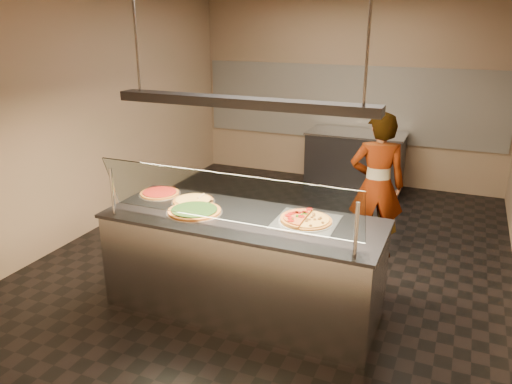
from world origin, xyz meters
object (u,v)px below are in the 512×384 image
at_px(serving_counter, 243,264).
at_px(pizza_tomato, 160,193).
at_px(pizza_cheese, 193,200).
at_px(heat_lamp_housing, 242,102).
at_px(half_pizza_sausage, 318,221).
at_px(pizza_spinach, 194,211).
at_px(perforated_tray, 306,221).
at_px(half_pizza_pepperoni, 294,217).
at_px(sneeze_guard, 225,198).
at_px(worker, 377,186).
at_px(pizza_spatula, 203,198).
at_px(prep_table, 355,161).

height_order(serving_counter, pizza_tomato, pizza_tomato).
bearing_deg(pizza_cheese, heat_lamp_housing, -16.21).
distance_m(half_pizza_sausage, pizza_spinach, 1.13).
relative_size(serving_counter, pizza_tomato, 6.05).
relative_size(perforated_tray, half_pizza_pepperoni, 1.22).
bearing_deg(sneeze_guard, pizza_tomato, 150.45).
bearing_deg(pizza_tomato, heat_lamp_housing, -13.05).
distance_m(pizza_tomato, heat_lamp_housing, 1.45).
xyz_separation_m(serving_counter, worker, (0.90, 1.63, 0.37)).
height_order(pizza_spatula, worker, worker).
bearing_deg(sneeze_guard, heat_lamp_housing, 90.00).
bearing_deg(prep_table, pizza_spinach, -99.31).
bearing_deg(half_pizza_sausage, worker, 80.90).
height_order(worker, heat_lamp_housing, heat_lamp_housing).
height_order(sneeze_guard, heat_lamp_housing, heat_lamp_housing).
xyz_separation_m(pizza_tomato, worker, (1.92, 1.39, -0.11)).
bearing_deg(pizza_cheese, pizza_tomato, 171.63).
bearing_deg(perforated_tray, pizza_tomato, 175.50).
relative_size(serving_counter, pizza_cheese, 6.01).
relative_size(half_pizza_sausage, pizza_spatula, 1.91).
distance_m(sneeze_guard, pizza_spinach, 0.60).
relative_size(sneeze_guard, pizza_spinach, 4.42).
distance_m(serving_counter, heat_lamp_housing, 1.48).
height_order(prep_table, heat_lamp_housing, heat_lamp_housing).
relative_size(half_pizza_sausage, heat_lamp_housing, 0.19).
bearing_deg(worker, pizza_spatula, 29.27).
distance_m(serving_counter, pizza_spatula, 0.76).
bearing_deg(perforated_tray, half_pizza_sausage, 0.06).
xyz_separation_m(pizza_spinach, pizza_cheese, (-0.15, 0.24, -0.00)).
relative_size(half_pizza_pepperoni, worker, 0.27).
bearing_deg(pizza_spinach, perforated_tray, 10.01).
xyz_separation_m(half_pizza_sausage, prep_table, (-0.47, 3.76, -0.49)).
bearing_deg(heat_lamp_housing, pizza_spinach, -172.02).
height_order(pizza_tomato, pizza_spatula, pizza_spatula).
bearing_deg(pizza_cheese, sneeze_guard, -40.69).
bearing_deg(half_pizza_sausage, serving_counter, -170.19).
xyz_separation_m(half_pizza_pepperoni, pizza_spatula, (-0.97, 0.11, -0.01)).
relative_size(serving_counter, pizza_spinach, 4.88).
bearing_deg(pizza_cheese, half_pizza_sausage, -2.80).
height_order(perforated_tray, worker, worker).
xyz_separation_m(half_pizza_sausage, pizza_spinach, (-1.11, -0.18, -0.01)).
distance_m(pizza_spatula, prep_table, 3.74).
xyz_separation_m(serving_counter, sneeze_guard, (0.00, -0.34, 0.76)).
bearing_deg(serving_counter, half_pizza_pepperoni, 14.47).
distance_m(half_pizza_sausage, pizza_cheese, 1.26).
bearing_deg(sneeze_guard, worker, 65.50).
bearing_deg(pizza_tomato, serving_counter, -13.05).
xyz_separation_m(half_pizza_pepperoni, pizza_spinach, (-0.90, -0.18, -0.02)).
height_order(half_pizza_pepperoni, pizza_cheese, half_pizza_pepperoni).
distance_m(half_pizza_pepperoni, half_pizza_sausage, 0.21).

